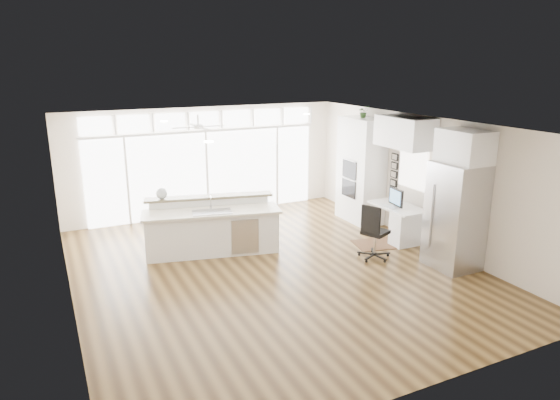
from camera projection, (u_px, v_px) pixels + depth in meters
name	position (u px, v px, depth m)	size (l,w,h in m)	color
floor	(273.00, 269.00, 9.39)	(7.00, 8.00, 0.02)	#412C14
ceiling	(273.00, 125.00, 8.66)	(7.00, 8.00, 0.02)	white
wall_back	(205.00, 161.00, 12.49)	(7.00, 0.04, 2.70)	silver
wall_front	(425.00, 287.00, 5.55)	(7.00, 0.04, 2.70)	silver
wall_left	(64.00, 227.00, 7.55)	(0.04, 8.00, 2.70)	silver
wall_right	(423.00, 180.00, 10.49)	(0.04, 8.00, 2.70)	silver
glass_wall	(207.00, 173.00, 12.52)	(5.80, 0.06, 2.08)	silver
transom_row	(204.00, 120.00, 12.16)	(5.90, 0.06, 0.40)	silver
desk_window	(413.00, 169.00, 10.68)	(0.04, 0.85, 0.85)	silver
ceiling_fan	(198.00, 122.00, 10.93)	(1.16, 1.16, 0.32)	silver
recessed_lights	(268.00, 125.00, 8.83)	(3.40, 3.00, 0.02)	silver
oven_cabinet	(361.00, 170.00, 11.94)	(0.64, 1.20, 2.50)	white
desk_nook	(397.00, 223.00, 10.85)	(0.72, 1.30, 0.76)	white
upper_cabinets	(405.00, 132.00, 10.34)	(0.64, 1.30, 0.64)	white
refrigerator	(455.00, 216.00, 9.25)	(0.76, 0.90, 2.00)	#AFB0B4
fridge_cabinet	(465.00, 146.00, 8.92)	(0.64, 0.90, 0.60)	white
framed_photos	(394.00, 170.00, 11.25)	(0.06, 0.22, 0.80)	black
kitchen_island	(212.00, 227.00, 10.04)	(2.74, 1.03, 1.09)	white
rug	(378.00, 244.00, 10.64)	(0.98, 0.71, 0.01)	#331D10
office_chair	(375.00, 232.00, 9.76)	(0.58, 0.53, 1.11)	black
fishbowl	(162.00, 193.00, 10.04)	(0.23, 0.23, 0.23)	silver
monitor	(396.00, 197.00, 10.66)	(0.08, 0.50, 0.42)	black
keyboard	(389.00, 207.00, 10.64)	(0.13, 0.36, 0.02)	silver
potted_plant	(363.00, 113.00, 11.57)	(0.25, 0.28, 0.22)	#2F5223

